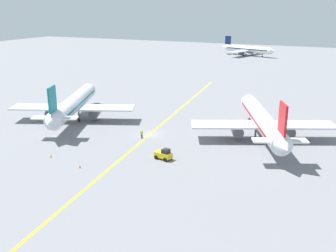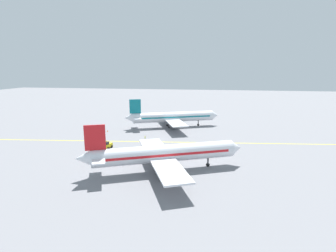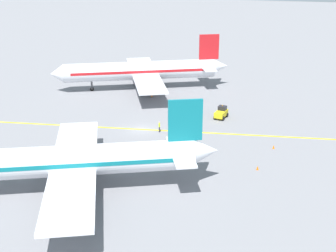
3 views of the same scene
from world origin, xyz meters
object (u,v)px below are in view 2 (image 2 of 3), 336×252
Objects in this scene: ground_crew_worker at (145,138)px; traffic_cone_by_wingtip at (93,136)px; traffic_cone_near_nose at (153,161)px; airplane_at_gate at (172,117)px; traffic_cone_mid_apron at (108,131)px; baggage_tug_white at (107,145)px; airplane_adjacent_stand at (163,154)px.

traffic_cone_by_wingtip is (-2.11, -17.41, -0.63)m from ground_crew_worker.
traffic_cone_near_nose is 30.49m from traffic_cone_by_wingtip.
airplane_at_gate reaches higher than traffic_cone_by_wingtip.
traffic_cone_near_nose and traffic_cone_mid_apron have the same top height.
baggage_tug_white reaches higher than ground_crew_worker.
airplane_adjacent_stand reaches higher than baggage_tug_white.
traffic_cone_near_nose is (17.09, 6.27, -0.63)m from ground_crew_worker.
airplane_at_gate and airplane_adjacent_stand have the same top height.
traffic_cone_near_nose is 1.00× the size of traffic_cone_by_wingtip.
traffic_cone_by_wingtip is at bearing -131.52° from airplane_adjacent_stand.
baggage_tug_white is at bearing -43.39° from ground_crew_worker.
airplane_adjacent_stand is 61.32× the size of traffic_cone_by_wingtip.
airplane_at_gate is 61.84× the size of traffic_cone_mid_apron.
airplane_adjacent_stand is 6.80m from traffic_cone_near_nose.
traffic_cone_near_nose is at bearing 60.26° from baggage_tug_white.
baggage_tug_white is at bearing -119.74° from traffic_cone_near_nose.
traffic_cone_mid_apron is at bearing -140.41° from traffic_cone_near_nose.
airplane_at_gate is 29.28m from traffic_cone_by_wingtip.
traffic_cone_mid_apron is 7.60m from traffic_cone_by_wingtip.
ground_crew_worker is at bearing 58.82° from traffic_cone_mid_apron.
baggage_tug_white reaches higher than traffic_cone_near_nose.
airplane_adjacent_stand is at bearing 48.48° from traffic_cone_by_wingtip.
ground_crew_worker reaches higher than traffic_cone_near_nose.
airplane_adjacent_stand is 24.07m from ground_crew_worker.
traffic_cone_by_wingtip is at bearing -129.03° from traffic_cone_near_nose.
baggage_tug_white reaches higher than traffic_cone_mid_apron.
baggage_tug_white is 19.77m from traffic_cone_mid_apron.
ground_crew_worker reaches higher than traffic_cone_mid_apron.
baggage_tug_white reaches higher than traffic_cone_by_wingtip.
baggage_tug_white is (-13.10, -17.96, -2.81)m from airplane_adjacent_stand.
airplane_at_gate is 32.33m from baggage_tug_white.
airplane_adjacent_stand is at bearing 53.90° from baggage_tug_white.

